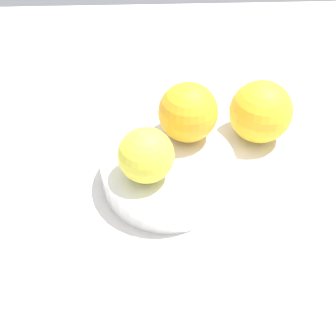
{
  "coord_description": "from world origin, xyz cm",
  "views": [
    {
      "loc": [
        1.33,
        32.12,
        35.94
      ],
      "look_at": [
        0.0,
        0.0,
        2.39
      ],
      "focal_mm": 39.77,
      "sensor_mm": 36.0,
      "label": 1
    }
  ],
  "objects_px": {
    "folded_napkin": "(140,81)",
    "fruit_bowl": "(168,171)",
    "orange_in_bowl_0": "(188,112)",
    "orange_loose_0": "(261,112)",
    "orange_in_bowl_1": "(146,155)"
  },
  "relations": [
    {
      "from": "folded_napkin",
      "to": "fruit_bowl",
      "type": "bearing_deg",
      "value": 99.68
    },
    {
      "from": "fruit_bowl",
      "to": "folded_napkin",
      "type": "xyz_separation_m",
      "value": [
        0.04,
        -0.23,
        -0.02
      ]
    },
    {
      "from": "orange_in_bowl_0",
      "to": "folded_napkin",
      "type": "relative_size",
      "value": 0.65
    },
    {
      "from": "fruit_bowl",
      "to": "orange_loose_0",
      "type": "height_order",
      "value": "orange_loose_0"
    },
    {
      "from": "fruit_bowl",
      "to": "orange_in_bowl_0",
      "type": "relative_size",
      "value": 2.22
    },
    {
      "from": "folded_napkin",
      "to": "orange_in_bowl_0",
      "type": "bearing_deg",
      "value": 109.29
    },
    {
      "from": "orange_in_bowl_0",
      "to": "orange_loose_0",
      "type": "xyz_separation_m",
      "value": [
        -0.1,
        -0.04,
        -0.03
      ]
    },
    {
      "from": "folded_napkin",
      "to": "orange_loose_0",
      "type": "bearing_deg",
      "value": 139.17
    },
    {
      "from": "orange_loose_0",
      "to": "folded_napkin",
      "type": "distance_m",
      "value": 0.23
    },
    {
      "from": "orange_in_bowl_0",
      "to": "orange_in_bowl_1",
      "type": "bearing_deg",
      "value": 52.68
    },
    {
      "from": "fruit_bowl",
      "to": "folded_napkin",
      "type": "relative_size",
      "value": 1.44
    },
    {
      "from": "fruit_bowl",
      "to": "folded_napkin",
      "type": "distance_m",
      "value": 0.23
    },
    {
      "from": "fruit_bowl",
      "to": "orange_in_bowl_0",
      "type": "bearing_deg",
      "value": -121.76
    },
    {
      "from": "orange_in_bowl_0",
      "to": "orange_in_bowl_1",
      "type": "height_order",
      "value": "orange_in_bowl_0"
    },
    {
      "from": "orange_in_bowl_0",
      "to": "folded_napkin",
      "type": "xyz_separation_m",
      "value": [
        0.07,
        -0.19,
        -0.08
      ]
    }
  ]
}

